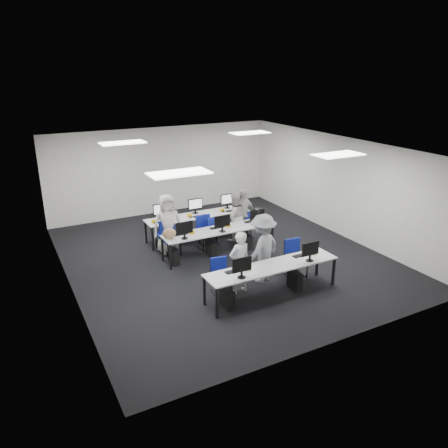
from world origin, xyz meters
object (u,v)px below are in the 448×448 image
chair_5 (166,240)px  student_2 (168,224)px  chair_7 (244,228)px  photographer (262,248)px  chair_0 (221,283)px  chair_1 (295,265)px  student_0 (239,263)px  chair_3 (206,238)px  student_3 (243,214)px  chair_4 (242,232)px  desk_mid (219,231)px  chair_6 (210,236)px  chair_2 (171,246)px  desk_front (272,268)px  student_1 (234,217)px

chair_5 → student_2: size_ratio=0.57×
chair_7 → photographer: bearing=-106.2°
chair_0 → chair_7: size_ratio=0.99×
chair_1 → student_0: size_ratio=0.62×
chair_1 → chair_3: bearing=119.7°
chair_1 → student_3: bearing=93.4°
chair_1 → chair_4: 2.65m
desk_mid → chair_6: 0.84m
chair_1 → photographer: 1.06m
desk_mid → photographer: (0.18, -1.90, 0.17)m
chair_3 → student_3: size_ratio=0.60×
chair_1 → chair_3: 2.89m
chair_7 → student_3: 0.52m
chair_6 → photographer: size_ratio=0.53×
chair_2 → chair_6: bearing=2.8°
photographer → desk_front: bearing=54.2°
chair_0 → chair_7: (2.25, 2.81, 0.00)m
chair_1 → chair_4: (0.02, 2.65, -0.02)m
student_0 → student_2: (-0.61, 2.92, 0.09)m
chair_4 → chair_7: 0.28m
chair_2 → chair_3: 1.09m
desk_mid → photographer: size_ratio=1.88×
chair_6 → student_1: 0.93m
desk_mid → student_3: 1.38m
desk_front → chair_1: (1.06, 0.55, -0.39)m
student_1 → student_0: bearing=62.1°
chair_4 → student_3: 0.53m
chair_5 → chair_4: bearing=-3.2°
chair_1 → chair_0: bearing=-175.9°
student_3 → chair_2: bearing=175.8°
chair_7 → student_0: bearing=-116.5°
chair_4 → chair_6: size_ratio=0.95×
chair_4 → chair_6: 1.03m
desk_mid → chair_4: (1.08, 0.61, -0.41)m
chair_0 → chair_4: bearing=60.4°
desk_mid → chair_0: size_ratio=3.83×
student_2 → student_3: 2.37m
student_1 → student_2: student_2 is taller
chair_2 → chair_6: 1.28m
chair_3 → chair_5: size_ratio=0.98×
desk_mid → chair_1: (1.06, -2.05, -0.39)m
chair_0 → chair_6: (1.04, 2.73, 0.02)m
student_2 → desk_front: bearing=-64.2°
chair_0 → chair_1: (2.05, -0.05, 0.03)m
desk_mid → photographer: bearing=-84.6°
desk_front → student_0: bearing=142.3°
chair_6 → chair_5: bearing=160.5°
chair_1 → chair_3: size_ratio=0.98×
chair_0 → chair_3: size_ratio=0.89×
chair_7 → student_1: (-0.41, -0.09, 0.48)m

